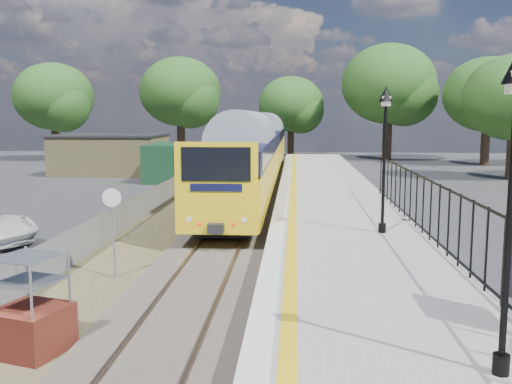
# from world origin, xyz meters

# --- Properties ---
(ground) EXTENTS (120.00, 120.00, 0.00)m
(ground) POSITION_xyz_m (0.00, 0.00, 0.00)
(ground) COLOR #2D2D30
(ground) RESTS_ON ground
(track_bed) EXTENTS (5.90, 80.00, 0.29)m
(track_bed) POSITION_xyz_m (-0.47, 9.67, 0.09)
(track_bed) COLOR #473F38
(track_bed) RESTS_ON ground
(platform) EXTENTS (5.00, 70.00, 0.90)m
(platform) POSITION_xyz_m (4.20, 8.00, 0.45)
(platform) COLOR gray
(platform) RESTS_ON ground
(platform_edge) EXTENTS (0.90, 70.00, 0.01)m
(platform_edge) POSITION_xyz_m (2.14, 8.00, 0.90)
(platform_edge) COLOR silver
(platform_edge) RESTS_ON platform
(victorian_lamp_north) EXTENTS (0.44, 0.44, 4.60)m
(victorian_lamp_north) POSITION_xyz_m (5.30, 6.00, 4.30)
(victorian_lamp_north) COLOR black
(victorian_lamp_north) RESTS_ON platform
(palisade_fence) EXTENTS (0.12, 26.00, 2.00)m
(palisade_fence) POSITION_xyz_m (6.55, 2.24, 1.84)
(palisade_fence) COLOR black
(palisade_fence) RESTS_ON platform
(wire_fence) EXTENTS (0.06, 52.00, 1.20)m
(wire_fence) POSITION_xyz_m (-4.20, 12.00, 0.60)
(wire_fence) COLOR #999EA3
(wire_fence) RESTS_ON ground
(outbuilding) EXTENTS (10.80, 10.10, 3.12)m
(outbuilding) POSITION_xyz_m (-10.91, 31.21, 1.52)
(outbuilding) COLOR #9C8E58
(outbuilding) RESTS_ON ground
(tree_line) EXTENTS (56.80, 43.80, 11.88)m
(tree_line) POSITION_xyz_m (1.40, 42.00, 6.61)
(tree_line) COLOR #332319
(tree_line) RESTS_ON ground
(train) EXTENTS (2.82, 40.83, 3.51)m
(train) POSITION_xyz_m (0.00, 26.54, 2.34)
(train) COLOR yellow
(train) RESTS_ON ground
(brick_plinth) EXTENTS (1.53, 1.53, 1.98)m
(brick_plinth) POSITION_xyz_m (-2.50, -1.81, 0.95)
(brick_plinth) COLOR maroon
(brick_plinth) RESTS_ON ground
(speed_sign) EXTENTS (0.53, 0.12, 2.60)m
(speed_sign) POSITION_xyz_m (-2.50, 3.24, 1.75)
(speed_sign) COLOR #999EA3
(speed_sign) RESTS_ON ground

